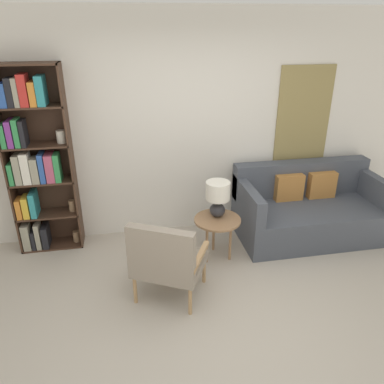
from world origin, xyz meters
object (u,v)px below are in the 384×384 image
(armchair, at_px, (166,259))
(side_table, at_px, (217,223))
(table_lamp, at_px, (218,196))
(bookshelf, at_px, (34,159))
(couch, at_px, (308,210))

(armchair, bearing_deg, side_table, 43.40)
(armchair, relative_size, table_lamp, 2.06)
(armchair, height_order, table_lamp, table_lamp)
(armchair, xyz_separation_m, table_lamp, (0.67, 0.69, 0.28))
(bookshelf, distance_m, side_table, 2.17)
(bookshelf, height_order, table_lamp, bookshelf)
(couch, distance_m, table_lamp, 1.37)
(bookshelf, xyz_separation_m, table_lamp, (1.98, -0.56, -0.36))
(side_table, height_order, table_lamp, table_lamp)
(side_table, bearing_deg, table_lamp, 80.16)
(bookshelf, height_order, side_table, bookshelf)
(bookshelf, distance_m, armchair, 1.92)
(couch, bearing_deg, side_table, -165.45)
(armchair, distance_m, couch, 2.17)
(armchair, xyz_separation_m, couch, (1.94, 0.96, -0.15))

